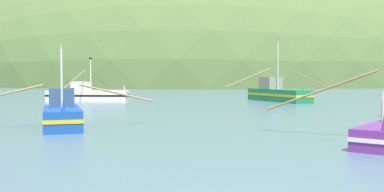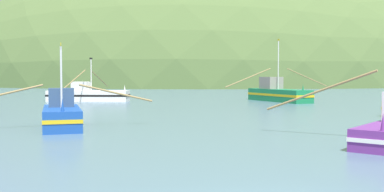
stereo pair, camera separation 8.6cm
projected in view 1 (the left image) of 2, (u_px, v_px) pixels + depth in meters
The scene contains 5 objects.
hill_far_right at pixel (375, 81), 254.80m from camera, with size 202.65×162.12×69.95m, color #47703D.
hill_mid_left at pixel (213, 83), 178.56m from camera, with size 192.33×153.86×98.59m, color #516B38.
fishing_boat_green at pixel (277, 93), 53.87m from camera, with size 13.90×10.44×7.46m.
fishing_boat_blue at pixel (62, 115), 26.64m from camera, with size 10.81×6.90×5.02m.
fishing_boat_white at pixel (87, 95), 53.84m from camera, with size 10.01×17.76×5.24m.
Camera 1 is at (-3.36, -8.89, 3.07)m, focal length 41.97 mm.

